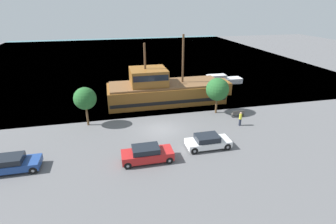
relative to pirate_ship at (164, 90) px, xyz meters
The scene contains 12 objects.
ground_plane 9.11m from the pirate_ship, 104.25° to the right, with size 160.00×160.00×0.00m, color #5B5B5E.
water_surface 35.45m from the pirate_ship, 93.56° to the left, with size 80.00×80.00×0.00m, color teal.
pirate_ship is the anchor object (origin of this frame).
moored_boat_dockside 12.99m from the pirate_ship, 30.72° to the left, with size 7.90×1.91×1.60m.
parked_car_curb_front 20.85m from the pirate_ship, 140.17° to the right, with size 4.65×1.92×1.34m.
parked_car_curb_mid 15.24m from the pirate_ship, 107.92° to the right, with size 4.51×1.85×1.46m.
parked_car_curb_rear 13.59m from the pirate_ship, 84.19° to the right, with size 4.26×1.89×1.35m.
fire_hydrant 11.74m from the pirate_ship, 83.22° to the right, with size 0.42×0.25×0.76m.
bench_promenade_east 10.69m from the pirate_ship, 43.46° to the right, with size 1.55×0.45×0.85m.
pedestrian_walking_near 11.78m from the pirate_ship, 54.73° to the right, with size 0.32×0.32×1.65m.
tree_row_east 11.65m from the pirate_ship, 151.31° to the right, with size 2.51×2.51×4.48m.
tree_row_mideast 7.92m from the pirate_ship, 44.43° to the right, with size 2.85×2.85×4.55m.
Camera 1 is at (-5.14, -25.49, 12.99)m, focal length 28.00 mm.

